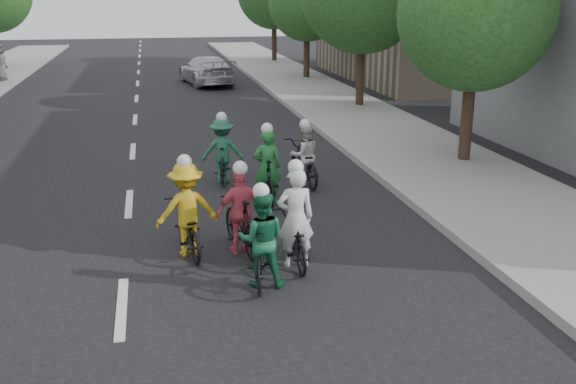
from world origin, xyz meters
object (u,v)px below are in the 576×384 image
object	(u,v)px
cyclist_3	(261,246)
cyclist_6	(222,155)
cyclist_5	(295,231)
follow_car_lead	(206,70)
cyclist_2	(187,218)
follow_car_trail	(208,67)
spectator_2	(0,62)
cyclist_1	(267,175)
cyclist_0	(304,160)
cyclist_4	(241,218)

from	to	relation	value
cyclist_3	cyclist_6	bearing A→B (deg)	-78.76
cyclist_3	cyclist_5	distance (m)	0.93
cyclist_5	follow_car_lead	distance (m)	22.87
cyclist_5	follow_car_lead	size ratio (longest dim) A/B	0.38
cyclist_2	follow_car_lead	distance (m)	22.13
follow_car_trail	spectator_2	size ratio (longest dim) A/B	2.04
cyclist_1	cyclist_3	size ratio (longest dim) A/B	1.06
cyclist_2	spectator_2	size ratio (longest dim) A/B	0.99
cyclist_6	follow_car_trail	size ratio (longest dim) A/B	0.47
cyclist_5	follow_car_trail	xyz separation A→B (m)	(0.89, 25.13, 0.04)
cyclist_2	follow_car_trail	distance (m)	24.42
cyclist_0	follow_car_lead	distance (m)	18.18
cyclist_1	follow_car_lead	bearing A→B (deg)	-89.90
cyclist_1	follow_car_lead	world-z (taller)	cyclist_1
follow_car_trail	spectator_2	bearing A→B (deg)	4.66
cyclist_1	cyclist_5	world-z (taller)	cyclist_5
cyclist_5	follow_car_lead	xyz separation A→B (m)	(0.58, 22.87, 0.11)
cyclist_2	cyclist_6	distance (m)	4.49
follow_car_trail	follow_car_lead	bearing A→B (deg)	88.41
cyclist_1	spectator_2	xyz separation A→B (m)	(-9.76, 21.99, 0.44)
cyclist_2	cyclist_5	distance (m)	1.95
cyclist_0	cyclist_5	distance (m)	4.87
cyclist_1	follow_car_lead	distance (m)	19.47
cyclist_2	cyclist_5	bearing A→B (deg)	145.47
cyclist_0	cyclist_3	xyz separation A→B (m)	(-1.97, -5.33, 0.05)
cyclist_3	cyclist_6	xyz separation A→B (m)	(0.06, 5.84, 0.04)
cyclist_4	follow_car_trail	distance (m)	24.44
cyclist_1	follow_car_trail	world-z (taller)	cyclist_1
cyclist_3	follow_car_lead	distance (m)	23.53
spectator_2	cyclist_4	bearing A→B (deg)	-142.07
cyclist_1	cyclist_2	bearing A→B (deg)	54.79
cyclist_1	cyclist_6	xyz separation A→B (m)	(-0.77, 1.80, 0.05)
cyclist_5	cyclist_2	bearing A→B (deg)	-25.63
spectator_2	cyclist_3	bearing A→B (deg)	-142.80
cyclist_3	follow_car_trail	size ratio (longest dim) A/B	0.46
cyclist_6	cyclist_3	bearing A→B (deg)	96.18
spectator_2	cyclist_6	bearing A→B (deg)	-137.73
cyclist_4	cyclist_3	bearing A→B (deg)	84.25
spectator_2	cyclist_5	bearing A→B (deg)	-141.00
cyclist_6	follow_car_lead	world-z (taller)	cyclist_6
cyclist_3	cyclist_5	size ratio (longest dim) A/B	0.91
cyclist_1	cyclist_3	xyz separation A→B (m)	(-0.83, -4.04, 0.01)
cyclist_0	cyclist_6	size ratio (longest dim) A/B	1.14
cyclist_2	cyclist_6	size ratio (longest dim) A/B	1.05
cyclist_6	cyclist_5	bearing A→B (deg)	103.61
spectator_2	follow_car_trail	bearing A→B (deg)	-73.15
cyclist_2	follow_car_trail	size ratio (longest dim) A/B	0.49
cyclist_3	cyclist_5	bearing A→B (deg)	-125.38
cyclist_5	follow_car_lead	bearing A→B (deg)	-90.98
cyclist_4	follow_car_lead	xyz separation A→B (m)	(1.39, 22.11, 0.08)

